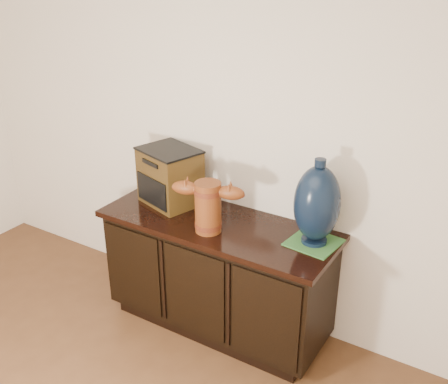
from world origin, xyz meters
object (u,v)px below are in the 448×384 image
Objects in this scene: terracotta_vessel at (208,204)px; spray_can at (211,196)px; tv_radio at (170,176)px; lamp_base at (317,204)px; sideboard at (218,274)px.

terracotta_vessel is 2.18× the size of spray_can.
tv_radio is 0.29m from spray_can.
lamp_base is 2.50× the size of spray_can.
terracotta_vessel reaches higher than spray_can.
sideboard is at bearing -43.95° from spray_can.
lamp_base is at bearing 16.76° from tv_radio.
sideboard is at bearing 5.86° from tv_radio.
terracotta_vessel is at bearing -161.83° from lamp_base.
spray_can is (-0.12, 0.12, 0.46)m from sideboard.
spray_can is at bearing 24.98° from tv_radio.
sideboard is 0.69m from tv_radio.
terracotta_vessel is at bearing -59.99° from spray_can.
lamp_base is at bearing 7.36° from sideboard.
tv_radio is (-0.40, 0.08, 0.55)m from sideboard.
terracotta_vessel is 1.00× the size of tv_radio.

